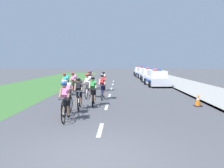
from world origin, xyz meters
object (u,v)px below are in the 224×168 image
object	(u,v)px
police_car_second	(149,76)
police_car_furthest	(140,72)
traffic_cone_near	(198,100)
cyclist_lead	(66,100)
cyclist_third	(79,93)
police_car_third	(143,73)
cyclist_tenth	(91,79)
cyclist_fifth	(103,86)
cyclist_eighth	(66,84)
cyclist_seventh	(74,83)
police_car_nearest	(157,79)
cyclist_sixth	(88,86)
cyclist_eleventh	(104,81)
cyclist_fourth	(93,91)
cyclist_second	(67,96)
cyclist_ninth	(90,80)

from	to	relation	value
police_car_second	police_car_furthest	bearing A→B (deg)	90.00
traffic_cone_near	cyclist_lead	bearing A→B (deg)	-153.68
cyclist_third	police_car_third	world-z (taller)	police_car_third
cyclist_third	cyclist_tenth	distance (m)	8.91
cyclist_fifth	cyclist_eighth	world-z (taller)	same
cyclist_seventh	police_car_second	bearing A→B (deg)	58.53
police_car_nearest	cyclist_sixth	bearing A→B (deg)	-126.47
cyclist_eighth	cyclist_eleventh	size ratio (longest dim) A/B	1.00
cyclist_tenth	police_car_third	distance (m)	15.28
cyclist_seventh	police_car_furthest	distance (m)	24.34
cyclist_seventh	cyclist_third	bearing A→B (deg)	-76.38
cyclist_eleventh	police_car_furthest	world-z (taller)	police_car_furthest
cyclist_eleventh	police_car_furthest	size ratio (longest dim) A/B	0.39
cyclist_lead	cyclist_fourth	bearing A→B (deg)	76.81
cyclist_fourth	cyclist_eleventh	distance (m)	6.30
cyclist_second	cyclist_ninth	distance (m)	9.01
police_car_third	police_car_furthest	distance (m)	5.80
cyclist_ninth	cyclist_fifth	bearing A→B (deg)	-73.96
cyclist_lead	cyclist_third	bearing A→B (deg)	86.55
cyclist_seventh	cyclist_eleventh	bearing A→B (deg)	41.92
cyclist_seventh	cyclist_eleventh	xyz separation A→B (m)	(2.02, 1.81, 0.00)
cyclist_tenth	cyclist_eighth	bearing A→B (deg)	-103.92
cyclist_second	police_car_furthest	world-z (taller)	police_car_furthest
cyclist_fourth	cyclist_ninth	xyz separation A→B (m)	(-1.05, 6.98, 0.00)
cyclist_sixth	cyclist_eighth	xyz separation A→B (m)	(-1.63, 0.81, 0.00)
cyclist_lead	traffic_cone_near	bearing A→B (deg)	26.32
cyclist_fourth	cyclist_fifth	distance (m)	2.13
cyclist_seventh	cyclist_fifth	bearing A→B (deg)	-46.65
cyclist_ninth	traffic_cone_near	bearing A→B (deg)	-47.29
police_car_nearest	police_car_third	bearing A→B (deg)	90.00
cyclist_second	cyclist_fifth	distance (m)	4.33
cyclist_third	cyclist_ninth	distance (m)	7.87
cyclist_second	cyclist_fifth	size ratio (longest dim) A/B	1.00
cyclist_fifth	cyclist_lead	bearing A→B (deg)	-101.75
cyclist_eleventh	police_car_nearest	world-z (taller)	police_car_nearest
cyclist_lead	traffic_cone_near	distance (m)	6.89
cyclist_second	police_car_nearest	bearing A→B (deg)	64.19
cyclist_eleventh	police_car_furthest	xyz separation A→B (m)	(4.88, 21.52, -0.11)
cyclist_lead	police_car_furthest	world-z (taller)	police_car_furthest
cyclist_sixth	cyclist_ninth	size ratio (longest dim) A/B	1.00
cyclist_ninth	cyclist_sixth	bearing A→B (deg)	-84.33
cyclist_third	cyclist_eighth	bearing A→B (deg)	110.88
cyclist_tenth	cyclist_third	bearing A→B (deg)	-86.69
cyclist_fifth	cyclist_eighth	size ratio (longest dim) A/B	1.00
cyclist_fifth	cyclist_sixth	xyz separation A→B (m)	(-0.97, 0.53, 0.00)
police_car_second	cyclist_third	bearing A→B (deg)	-108.61
cyclist_fifth	cyclist_eleventh	bearing A→B (deg)	93.09
cyclist_eleventh	police_car_furthest	distance (m)	22.07
cyclist_third	police_car_second	distance (m)	17.56
cyclist_tenth	cyclist_seventh	bearing A→B (deg)	-102.50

